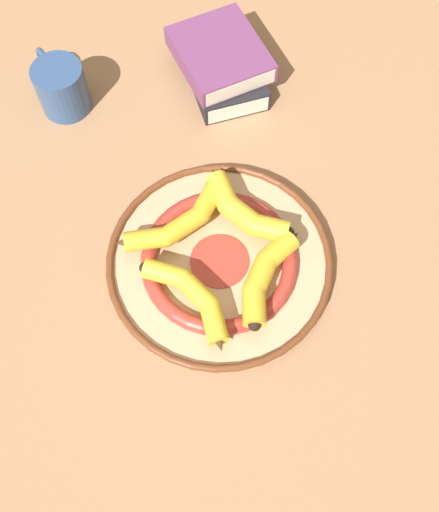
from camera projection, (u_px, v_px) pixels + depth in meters
The scene contains 8 objects.
ground_plane at pixel (239, 266), 0.98m from camera, with size 2.80×2.80×0.00m, color #A87A56.
decorative_bowl at pixel (219, 262), 0.97m from camera, with size 0.37×0.37×0.04m.
banana_a at pixel (265, 275), 0.92m from camera, with size 0.08×0.18×0.04m.
banana_b at pixel (193, 296), 0.90m from camera, with size 0.19×0.08×0.03m.
banana_c at pixel (178, 223), 0.96m from camera, with size 0.10×0.20×0.03m.
banana_d at pixel (242, 210), 0.96m from camera, with size 0.19×0.08×0.04m.
book_stack at pixel (222, 63), 1.11m from camera, with size 0.23×0.22×0.08m.
coffee_mug at pixel (61, 86), 1.08m from camera, with size 0.14×0.09×0.09m.
Camera 1 is at (-0.21, 0.34, 0.90)m, focal length 42.00 mm.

